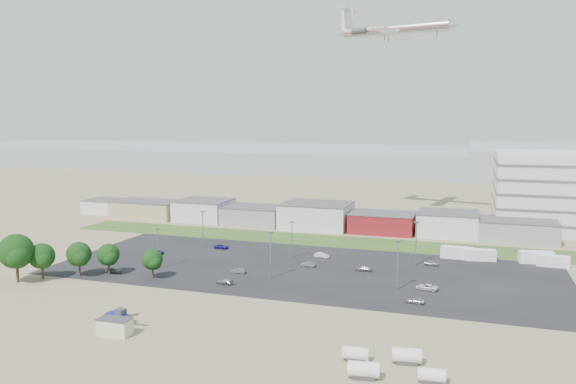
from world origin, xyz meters
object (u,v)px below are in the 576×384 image
at_px(parked_car_10, 114,270).
at_px(parked_car_11, 322,255).
at_px(box_trailer_a, 457,253).
at_px(parked_car_4, 239,271).
at_px(parked_car_5, 158,252).
at_px(parked_car_2, 415,300).
at_px(parked_car_3, 225,282).
at_px(parked_car_7, 308,264).
at_px(telehandler, 118,316).
at_px(parked_car_0, 427,287).
at_px(parked_car_9, 221,247).
at_px(parked_car_12, 364,269).
at_px(tree_far_left, 16,255).
at_px(storage_tank_nw, 356,353).
at_px(airliner, 395,30).
at_px(parked_car_8, 432,263).
at_px(portable_shed, 115,327).

height_order(parked_car_10, parked_car_11, parked_car_11).
distance_m(box_trailer_a, parked_car_4, 57.03).
bearing_deg(parked_car_5, parked_car_2, 70.75).
relative_size(parked_car_3, parked_car_7, 1.06).
bearing_deg(telehandler, parked_car_7, 77.31).
distance_m(parked_car_0, parked_car_11, 34.68).
height_order(parked_car_9, parked_car_12, parked_car_9).
xyz_separation_m(parked_car_2, parked_car_10, (-69.41, 0.31, -0.03)).
bearing_deg(parked_car_3, parked_car_0, 108.40).
bearing_deg(parked_car_3, parked_car_2, 95.53).
bearing_deg(parked_car_9, tree_far_left, 149.43).
bearing_deg(storage_tank_nw, parked_car_0, 79.64).
relative_size(tree_far_left, airliner, 0.27).
relative_size(tree_far_left, parked_car_8, 3.42).
distance_m(airliner, parked_car_11, 93.51).
bearing_deg(parked_car_8, parked_car_11, 91.29).
distance_m(tree_far_left, airliner, 140.82).
distance_m(tree_far_left, parked_car_2, 86.02).
distance_m(telehandler, parked_car_12, 59.23).
relative_size(telehandler, parked_car_0, 1.56).
bearing_deg(parked_car_7, tree_far_left, -60.53).
xyz_separation_m(tree_far_left, parked_car_9, (28.87, 43.74, -5.54)).
bearing_deg(parked_car_10, parked_car_4, -78.08).
xyz_separation_m(parked_car_9, parked_car_12, (41.97, -10.64, -0.01)).
relative_size(tree_far_left, parked_car_0, 2.69).
relative_size(parked_car_2, parked_car_5, 1.09).
distance_m(box_trailer_a, parked_car_5, 78.68).
bearing_deg(parked_car_0, parked_car_8, -170.75).
bearing_deg(parked_car_0, parked_car_9, -102.35).
bearing_deg(parked_car_8, portable_shed, 143.19).
bearing_deg(parked_car_12, parked_car_9, -103.72).
distance_m(tree_far_left, parked_car_0, 89.36).
distance_m(parked_car_3, parked_car_4, 9.04).
distance_m(airliner, parked_car_5, 112.85).
relative_size(portable_shed, parked_car_12, 1.46).
bearing_deg(storage_tank_nw, parked_car_8, 83.63).
height_order(parked_car_3, parked_car_5, parked_car_3).
relative_size(portable_shed, parked_car_2, 1.61).
relative_size(parked_car_3, parked_car_4, 1.11).
relative_size(parked_car_5, parked_car_7, 0.90).
xyz_separation_m(storage_tank_nw, parked_car_5, (-63.66, 49.42, -0.61)).
height_order(parked_car_0, parked_car_2, parked_car_0).
bearing_deg(parked_car_3, parked_car_10, -84.72).
xyz_separation_m(parked_car_4, parked_car_8, (42.36, 21.31, 0.04)).
distance_m(tree_far_left, parked_car_10, 21.06).
distance_m(storage_tank_nw, parked_car_2, 30.26).
bearing_deg(parked_car_3, parked_car_9, -148.12).
bearing_deg(parked_car_0, parked_car_12, -116.48).
bearing_deg(parked_car_11, airliner, -6.77).
bearing_deg(parked_car_5, airliner, 142.37).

